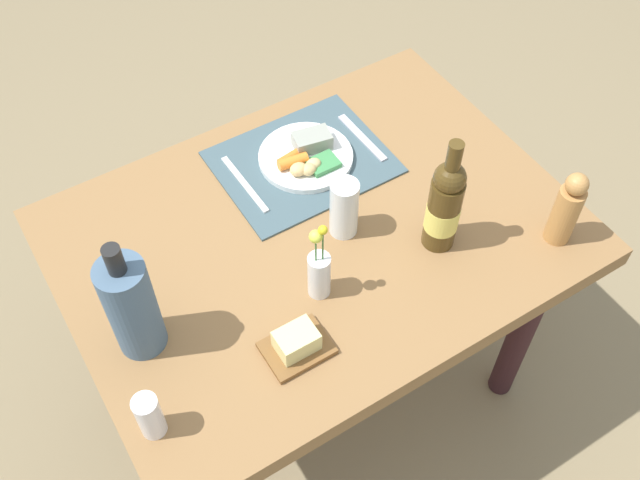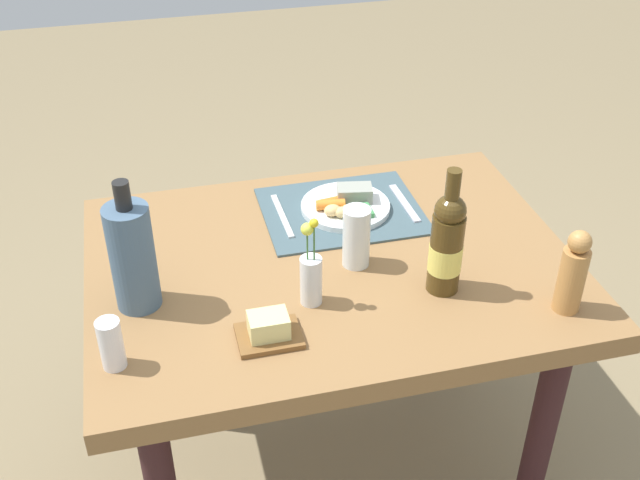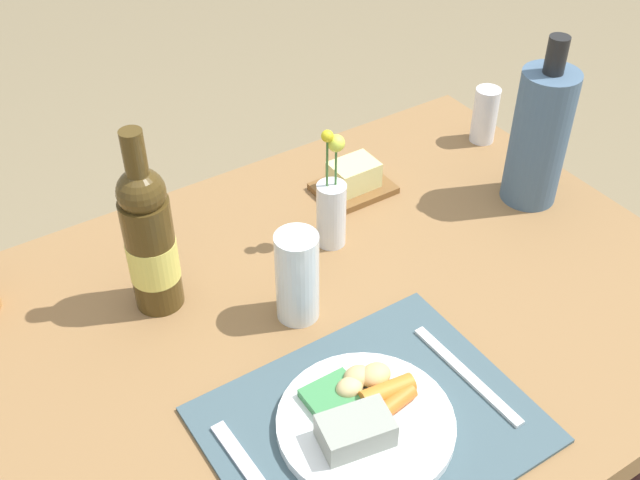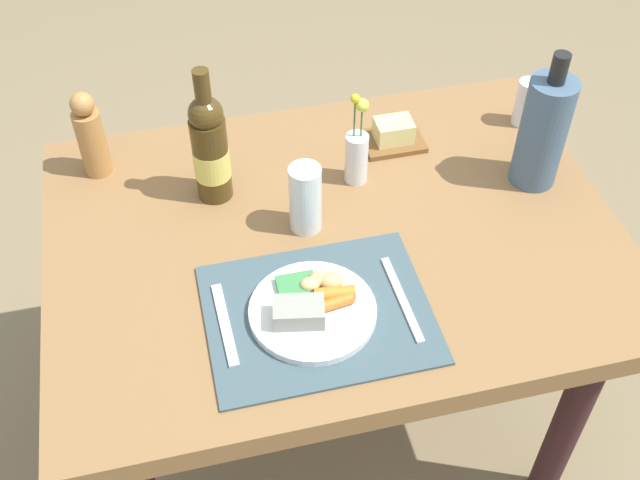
# 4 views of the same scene
# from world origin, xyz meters

# --- Properties ---
(ground_plane) EXTENTS (8.00, 8.00, 0.00)m
(ground_plane) POSITION_xyz_m (0.00, 0.00, 0.00)
(ground_plane) COLOR #817050
(dining_table) EXTENTS (1.11, 0.82, 0.71)m
(dining_table) POSITION_xyz_m (0.00, 0.00, 0.61)
(dining_table) COLOR olive
(dining_table) RESTS_ON ground_plane
(placemat) EXTENTS (0.39, 0.31, 0.01)m
(placemat) POSITION_xyz_m (-0.08, -0.19, 0.71)
(placemat) COLOR #3F545C
(placemat) RESTS_ON dining_table
(dinner_plate) EXTENTS (0.22, 0.22, 0.05)m
(dinner_plate) POSITION_xyz_m (-0.09, -0.19, 0.73)
(dinner_plate) COLOR white
(dinner_plate) RESTS_ON placemat
(fork) EXTENTS (0.02, 0.18, 0.00)m
(fork) POSITION_xyz_m (-0.24, -0.18, 0.72)
(fork) COLOR silver
(fork) RESTS_ON placemat
(knife) EXTENTS (0.02, 0.20, 0.00)m
(knife) POSITION_xyz_m (0.07, -0.20, 0.72)
(knife) COLOR silver
(knife) RESTS_ON placemat
(water_tumbler) EXTENTS (0.06, 0.06, 0.15)m
(water_tumbler) POSITION_xyz_m (-0.05, 0.03, 0.77)
(water_tumbler) COLOR silver
(water_tumbler) RESTS_ON dining_table
(butter_dish) EXTENTS (0.13, 0.10, 0.06)m
(butter_dish) POSITION_xyz_m (0.19, 0.23, 0.73)
(butter_dish) COLOR brown
(butter_dish) RESTS_ON dining_table
(salt_shaker) EXTENTS (0.05, 0.05, 0.11)m
(salt_shaker) POSITION_xyz_m (0.49, 0.24, 0.76)
(salt_shaker) COLOR white
(salt_shaker) RESTS_ON dining_table
(wine_bottle) EXTENTS (0.07, 0.07, 0.30)m
(wine_bottle) POSITION_xyz_m (-0.21, 0.16, 0.83)
(wine_bottle) COLOR #473414
(wine_bottle) RESTS_ON dining_table
(cooler_bottle) EXTENTS (0.09, 0.09, 0.30)m
(cooler_bottle) POSITION_xyz_m (0.44, 0.06, 0.83)
(cooler_bottle) COLOR #466078
(cooler_bottle) RESTS_ON dining_table
(pepper_mill) EXTENTS (0.06, 0.06, 0.19)m
(pepper_mill) POSITION_xyz_m (-0.44, 0.29, 0.80)
(pepper_mill) COLOR #B57E42
(pepper_mill) RESTS_ON dining_table
(flower_vase) EXTENTS (0.05, 0.05, 0.21)m
(flower_vase) POSITION_xyz_m (0.08, 0.14, 0.78)
(flower_vase) COLOR silver
(flower_vase) RESTS_ON dining_table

